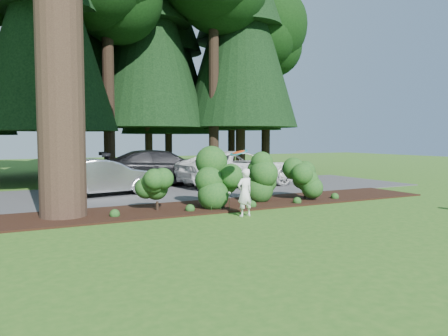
% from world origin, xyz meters
% --- Properties ---
extents(ground, '(80.00, 80.00, 0.00)m').
position_xyz_m(ground, '(0.00, 0.00, 0.00)').
color(ground, '#275618').
rests_on(ground, ground).
extents(mulch_bed, '(16.00, 2.50, 0.05)m').
position_xyz_m(mulch_bed, '(0.00, 3.25, 0.03)').
color(mulch_bed, black).
rests_on(mulch_bed, ground).
extents(driveway, '(22.00, 6.00, 0.03)m').
position_xyz_m(driveway, '(0.00, 7.50, 0.01)').
color(driveway, '#38383A').
rests_on(driveway, ground).
extents(shrub_row, '(6.53, 1.60, 1.61)m').
position_xyz_m(shrub_row, '(0.77, 3.14, 0.81)').
color(shrub_row, '#154418').
rests_on(shrub_row, ground).
extents(lily_cluster, '(0.69, 0.09, 0.57)m').
position_xyz_m(lily_cluster, '(-0.30, 2.40, 0.50)').
color(lily_cluster, '#154418').
rests_on(lily_cluster, ground).
extents(tree_wall, '(25.66, 12.15, 17.09)m').
position_xyz_m(tree_wall, '(0.25, 16.38, 9.50)').
color(tree_wall, black).
rests_on(tree_wall, ground).
extents(car_silver_wagon, '(4.34, 2.18, 1.37)m').
position_xyz_m(car_silver_wagon, '(-2.69, 7.40, 0.71)').
color(car_silver_wagon, silver).
rests_on(car_silver_wagon, driveway).
extents(car_white_suv, '(5.78, 2.99, 1.56)m').
position_xyz_m(car_white_suv, '(3.45, 7.95, 0.81)').
color(car_white_suv, white).
rests_on(car_white_suv, driveway).
extents(car_dark_suv, '(5.75, 2.95, 1.60)m').
position_xyz_m(car_dark_suv, '(0.50, 9.80, 0.83)').
color(car_dark_suv, black).
rests_on(car_dark_suv, driveway).
extents(child, '(0.53, 0.39, 1.34)m').
position_xyz_m(child, '(-0.09, 1.32, 0.67)').
color(child, white).
rests_on(child, ground).
extents(frisbee, '(0.52, 0.53, 0.17)m').
position_xyz_m(frisbee, '(-0.07, 1.71, 1.77)').
color(frisbee, '#177481').
rests_on(frisbee, ground).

